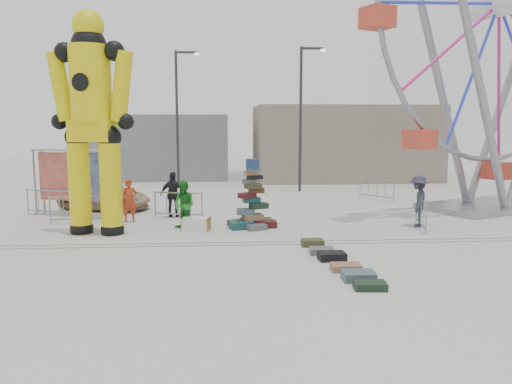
{
  "coord_description": "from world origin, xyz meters",
  "views": [
    {
      "loc": [
        -1.34,
        -14.82,
        3.84
      ],
      "look_at": [
        -0.21,
        2.05,
        1.5
      ],
      "focal_mm": 35.0,
      "sensor_mm": 36.0,
      "label": 1
    }
  ],
  "objects": [
    {
      "name": "row_case_2",
      "position": [
        1.72,
        -1.29,
        0.11
      ],
      "size": [
        0.78,
        0.55,
        0.23
      ],
      "primitive_type": "cube",
      "rotation": [
        0.0,
        0.0,
        0.06
      ],
      "color": "black",
      "rests_on": "ground"
    },
    {
      "name": "lamp_post_right",
      "position": [
        3.09,
        13.0,
        4.48
      ],
      "size": [
        1.41,
        0.25,
        8.0
      ],
      "color": "#2D2D30",
      "rests_on": "ground"
    },
    {
      "name": "barricade_dummy_a",
      "position": [
        -8.64,
        6.34,
        0.55
      ],
      "size": [
        1.96,
        0.63,
        1.1
      ],
      "primitive_type": null,
      "rotation": [
        0.0,
        0.0,
        -0.27
      ],
      "color": "gray",
      "rests_on": "ground"
    },
    {
      "name": "barricade_wheel_front",
      "position": [
        5.92,
        2.75,
        0.55
      ],
      "size": [
        0.53,
        1.97,
        1.1
      ],
      "primitive_type": null,
      "rotation": [
        0.0,
        0.0,
        1.35
      ],
      "color": "gray",
      "rests_on": "ground"
    },
    {
      "name": "track_line_near",
      "position": [
        0.0,
        0.6,
        0.0
      ],
      "size": [
        40.0,
        0.04,
        0.01
      ],
      "primitive_type": "cube",
      "color": "#47443F",
      "rests_on": "ground"
    },
    {
      "name": "row_case_5",
      "position": [
        2.06,
        -3.81,
        0.09
      ],
      "size": [
        0.78,
        0.53,
        0.18
      ],
      "primitive_type": "cube",
      "rotation": [
        0.0,
        0.0,
        -0.08
      ],
      "color": "black",
      "rests_on": "ground"
    },
    {
      "name": "pedestrian_green",
      "position": [
        -2.76,
        3.21,
        0.88
      ],
      "size": [
        1.09,
        1.05,
        1.77
      ],
      "primitive_type": "imported",
      "rotation": [
        0.0,
        0.0,
        -0.65
      ],
      "color": "#1C711E",
      "rests_on": "ground"
    },
    {
      "name": "banner_scaffold",
      "position": [
        -7.34,
        6.09,
        2.09
      ],
      "size": [
        3.86,
        1.69,
        2.78
      ],
      "rotation": [
        0.0,
        0.0,
        -0.28
      ],
      "color": "gray",
      "rests_on": "ground"
    },
    {
      "name": "pedestrian_grey",
      "position": [
        5.93,
        3.11,
        0.96
      ],
      "size": [
        1.14,
        1.42,
        1.92
      ],
      "primitive_type": "imported",
      "rotation": [
        0.0,
        0.0,
        -1.97
      ],
      "color": "#272934",
      "rests_on": "ground"
    },
    {
      "name": "pedestrian_red",
      "position": [
        -5.0,
        4.69,
        0.85
      ],
      "size": [
        0.67,
        0.5,
        1.69
      ],
      "primitive_type": "imported",
      "rotation": [
        0.0,
        0.0,
        0.16
      ],
      "color": "#AC3718",
      "rests_on": "ground"
    },
    {
      "name": "row_case_3",
      "position": [
        1.86,
        -2.32,
        0.09
      ],
      "size": [
        0.8,
        0.52,
        0.18
      ],
      "primitive_type": "cube",
      "rotation": [
        0.0,
        0.0,
        -0.03
      ],
      "color": "#8A6646",
      "rests_on": "ground"
    },
    {
      "name": "row_case_4",
      "position": [
        1.97,
        -3.14,
        0.11
      ],
      "size": [
        0.8,
        0.59,
        0.22
      ],
      "primitive_type": "cube",
      "rotation": [
        0.0,
        0.0,
        -0.02
      ],
      "color": "#465C64",
      "rests_on": "ground"
    },
    {
      "name": "suitcase_tower",
      "position": [
        -0.27,
        3.39,
        0.71
      ],
      "size": [
        1.86,
        1.63,
        2.55
      ],
      "rotation": [
        0.0,
        0.0,
        0.21
      ],
      "color": "#19494B",
      "rests_on": "ground"
    },
    {
      "name": "steamer_trunk",
      "position": [
        -2.33,
        3.0,
        0.23
      ],
      "size": [
        1.07,
        0.75,
        0.46
      ],
      "primitive_type": "cube",
      "rotation": [
        0.0,
        0.0,
        -0.2
      ],
      "color": "silver",
      "rests_on": "ground"
    },
    {
      "name": "ferris_wheel",
      "position": [
        10.54,
        6.7,
        7.77
      ],
      "size": [
        12.57,
        5.62,
        15.78
      ],
      "rotation": [
        0.0,
        0.0,
        0.41
      ],
      "color": "gray",
      "rests_on": "ground"
    },
    {
      "name": "barricade_dummy_b",
      "position": [
        -6.95,
        4.45,
        0.55
      ],
      "size": [
        2.0,
        0.16,
        1.1
      ],
      "primitive_type": null,
      "rotation": [
        0.0,
        0.0,
        0.03
      ],
      "color": "gray",
      "rests_on": "ground"
    },
    {
      "name": "track_line_far",
      "position": [
        0.0,
        1.0,
        0.0
      ],
      "size": [
        40.0,
        0.04,
        0.01
      ],
      "primitive_type": "cube",
      "color": "#47443F",
      "rests_on": "ground"
    },
    {
      "name": "lamp_post_left",
      "position": [
        -3.91,
        15.0,
        4.48
      ],
      "size": [
        1.41,
        0.25,
        8.0
      ],
      "color": "#2D2D30",
      "rests_on": "ground"
    },
    {
      "name": "ground",
      "position": [
        0.0,
        0.0,
        0.0
      ],
      "size": [
        90.0,
        90.0,
        0.0
      ],
      "primitive_type": "plane",
      "color": "#9E9E99",
      "rests_on": "ground"
    },
    {
      "name": "row_case_0",
      "position": [
        1.46,
        0.38,
        0.11
      ],
      "size": [
        0.69,
        0.49,
        0.21
      ],
      "primitive_type": "cube",
      "rotation": [
        0.0,
        0.0,
        0.01
      ],
      "color": "#393C1E",
      "rests_on": "ground"
    },
    {
      "name": "building_left",
      "position": [
        -6.0,
        22.0,
        2.2
      ],
      "size": [
        10.0,
        8.0,
        4.4
      ],
      "primitive_type": "cube",
      "color": "gray",
      "rests_on": "ground"
    },
    {
      "name": "crash_test_dummy",
      "position": [
        -5.76,
        2.64,
        4.12
      ],
      "size": [
        3.12,
        1.37,
        7.82
      ],
      "rotation": [
        0.0,
        0.0,
        -0.23
      ],
      "color": "black",
      "rests_on": "ground"
    },
    {
      "name": "barricade_wheel_back",
      "position": [
        6.41,
        9.69,
        0.55
      ],
      "size": [
        1.32,
        1.63,
        1.1
      ],
      "primitive_type": null,
      "rotation": [
        0.0,
        0.0,
        -0.9
      ],
      "color": "gray",
      "rests_on": "ground"
    },
    {
      "name": "parked_suv",
      "position": [
        -6.58,
        7.57,
        0.55
      ],
      "size": [
        4.19,
        2.42,
        1.1
      ],
      "primitive_type": "imported",
      "rotation": [
        0.0,
        0.0,
        1.41
      ],
      "color": "tan",
      "rests_on": "ground"
    },
    {
      "name": "row_case_1",
      "position": [
        1.56,
        -0.63,
        0.1
      ],
      "size": [
        0.71,
        0.51,
        0.19
      ],
      "primitive_type": "cube",
      "rotation": [
        0.0,
        0.0,
        -0.05
      ],
      "color": "#585B5F",
      "rests_on": "ground"
    },
    {
      "name": "pedestrian_black",
      "position": [
        -3.37,
        5.58,
        0.94
      ],
      "size": [
        1.15,
        0.59,
        1.87
      ],
      "primitive_type": "imported",
      "rotation": [
        0.0,
        0.0,
        3.02
      ],
      "color": "black",
      "rests_on": "ground"
    },
    {
      "name": "barricade_dummy_c",
      "position": [
        -3.16,
        5.29,
        0.55
      ],
      "size": [
        1.96,
        0.62,
        1.1
      ],
      "primitive_type": null,
      "rotation": [
        0.0,
        0.0,
        -0.27
      ],
      "color": "gray",
      "rests_on": "ground"
    },
    {
      "name": "building_right",
      "position": [
        7.0,
        20.0,
        2.5
      ],
      "size": [
        12.0,
        8.0,
        5.0
      ],
      "primitive_type": "cube",
      "color": "gray",
      "rests_on": "ground"
    }
  ]
}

